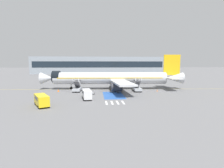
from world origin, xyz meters
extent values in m
plane|color=slate|center=(0.00, 0.00, 0.00)|extent=(600.00, 600.00, 0.00)
cube|color=gold|center=(-0.72, 0.59, 0.00)|extent=(79.79, 5.57, 0.01)
cube|color=#2856A8|center=(-0.72, -10.08, 0.00)|extent=(5.32, 11.06, 0.01)
cube|color=silver|center=(-3.12, -18.93, 0.00)|extent=(0.44, 3.60, 0.01)
cube|color=silver|center=(-1.92, -18.93, 0.00)|extent=(0.44, 3.60, 0.01)
cube|color=silver|center=(-0.72, -18.93, 0.00)|extent=(0.44, 3.60, 0.01)
cube|color=silver|center=(0.48, -18.93, 0.00)|extent=(0.44, 3.60, 0.01)
cylinder|color=silver|center=(-0.72, 0.59, 3.62)|extent=(36.13, 6.20, 3.79)
cone|color=silver|center=(-20.74, 1.94, 3.62)|extent=(4.41, 3.99, 3.72)
cone|color=silver|center=(20.06, -0.80, 3.62)|extent=(5.92, 4.02, 3.64)
cylinder|color=black|center=(-17.90, 1.75, 4.09)|extent=(2.53, 3.98, 3.83)
cube|color=#EAB214|center=(-0.72, 0.59, 3.81)|extent=(33.27, 6.08, 0.24)
cube|color=silver|center=(1.91, -7.56, 3.05)|extent=(5.64, 15.45, 0.44)
cylinder|color=#38383D|center=(0.63, -6.26, 1.60)|extent=(3.25, 2.59, 2.39)
cube|color=silver|center=(2.98, 8.32, 3.05)|extent=(7.57, 15.78, 0.44)
cylinder|color=#38383D|center=(1.54, 7.21, 1.60)|extent=(3.25, 2.59, 2.39)
cube|color=#EAB214|center=(19.20, -0.75, 7.85)|extent=(5.33, 0.72, 6.58)
cube|color=silver|center=(18.39, -4.31, 3.81)|extent=(3.82, 6.29, 0.24)
cube|color=silver|center=(18.88, 2.89, 3.81)|extent=(3.82, 6.29, 0.24)
cylinder|color=#38383D|center=(-13.28, 1.44, 1.83)|extent=(0.20, 0.20, 2.82)
cylinder|color=black|center=(-13.28, 1.44, 0.42)|extent=(0.86, 0.34, 0.84)
cylinder|color=#38383D|center=(0.77, -2.51, 1.80)|extent=(0.24, 0.24, 2.50)
cylinder|color=black|center=(0.77, -2.51, 0.55)|extent=(1.14, 0.67, 1.10)
cylinder|color=#38383D|center=(1.17, 3.47, 1.80)|extent=(0.24, 0.24, 2.50)
cylinder|color=black|center=(1.17, 3.47, 0.55)|extent=(1.14, 0.67, 1.10)
cube|color=#ADB2BA|center=(-10.89, -3.23, 0.70)|extent=(2.52, 4.94, 0.70)
cylinder|color=black|center=(-11.71, -1.49, 0.35)|extent=(0.27, 0.71, 0.70)
cylinder|color=black|center=(-9.85, -1.62, 0.35)|extent=(0.27, 0.71, 0.70)
cylinder|color=black|center=(-11.94, -4.84, 0.35)|extent=(0.27, 0.71, 0.70)
cylinder|color=black|center=(-10.07, -4.97, 0.35)|extent=(0.27, 0.71, 0.70)
cube|color=#4C4C51|center=(-10.89, -3.23, 2.12)|extent=(1.71, 4.24, 2.29)
cube|color=#4C4C51|center=(-10.74, -0.96, 3.20)|extent=(1.72, 1.21, 0.12)
cube|color=silver|center=(-11.66, -3.18, 2.60)|extent=(0.36, 4.52, 2.99)
cube|color=silver|center=(-10.12, -3.28, 2.60)|extent=(0.36, 4.52, 2.99)
cube|color=#ADB2BA|center=(7.05, -4.44, 0.70)|extent=(2.52, 4.94, 0.70)
cylinder|color=black|center=(6.23, -2.70, 0.35)|extent=(0.27, 0.71, 0.70)
cylinder|color=black|center=(8.09, -2.82, 0.35)|extent=(0.27, 0.71, 0.70)
cylinder|color=black|center=(6.00, -6.05, 0.35)|extent=(0.27, 0.71, 0.70)
cylinder|color=black|center=(7.87, -6.18, 0.35)|extent=(0.27, 0.71, 0.70)
cube|color=#4C4C51|center=(7.05, -4.44, 2.17)|extent=(1.71, 4.24, 2.38)
cube|color=#4C4C51|center=(7.20, -2.16, 3.29)|extent=(1.72, 1.21, 0.12)
cube|color=silver|center=(6.28, -4.39, 2.65)|extent=(0.36, 4.53, 3.08)
cube|color=silver|center=(7.82, -4.49, 2.65)|extent=(0.36, 4.53, 3.08)
cube|color=#38383D|center=(6.16, 23.31, 0.78)|extent=(8.06, 3.60, 0.60)
cube|color=silver|center=(2.39, 23.86, 1.28)|extent=(2.05, 2.60, 1.60)
cube|color=black|center=(1.54, 23.98, 1.60)|extent=(0.33, 1.98, 0.70)
cylinder|color=#B7BCC4|center=(6.50, 23.26, 2.22)|extent=(5.63, 3.03, 2.28)
cylinder|color=gold|center=(6.50, 23.26, 2.22)|extent=(0.68, 2.35, 2.32)
cylinder|color=black|center=(2.56, 22.63, 0.48)|extent=(0.99, 0.42, 0.96)
cylinder|color=black|center=(2.91, 24.98, 0.48)|extent=(0.99, 0.42, 0.96)
cylinder|color=black|center=(6.41, 22.07, 0.48)|extent=(0.99, 0.42, 0.96)
cylinder|color=black|center=(6.76, 24.42, 0.48)|extent=(0.99, 0.42, 0.96)
cylinder|color=black|center=(8.55, 21.76, 0.48)|extent=(0.99, 0.42, 0.96)
cylinder|color=black|center=(8.89, 24.11, 0.48)|extent=(0.99, 0.42, 0.96)
cube|color=yellow|center=(-15.97, -20.68, 1.28)|extent=(4.18, 5.61, 1.92)
cube|color=black|center=(-15.97, -20.68, 1.70)|extent=(3.11, 3.50, 0.69)
cylinder|color=black|center=(-14.42, -21.72, 0.32)|extent=(0.47, 0.66, 0.64)
cylinder|color=black|center=(-16.02, -22.55, 0.32)|extent=(0.47, 0.66, 0.64)
cylinder|color=black|center=(-15.92, -18.81, 0.32)|extent=(0.47, 0.66, 0.64)
cylinder|color=black|center=(-17.53, -19.64, 0.32)|extent=(0.47, 0.66, 0.64)
cube|color=silver|center=(-7.47, -14.68, 1.27)|extent=(2.61, 5.28, 1.90)
cube|color=black|center=(-7.47, -14.68, 1.69)|extent=(2.27, 3.04, 0.68)
cylinder|color=black|center=(-6.39, -16.09, 0.32)|extent=(0.30, 0.66, 0.64)
cylinder|color=black|center=(-8.04, -16.36, 0.32)|extent=(0.30, 0.66, 0.64)
cylinder|color=black|center=(-6.90, -12.99, 0.32)|extent=(0.30, 0.66, 0.64)
cylinder|color=black|center=(-8.55, -13.27, 0.32)|extent=(0.30, 0.66, 0.64)
cube|color=gray|center=(-6.86, -7.72, 0.26)|extent=(2.73, 2.99, 0.12)
cylinder|color=black|center=(-5.74, -8.20, 0.20)|extent=(0.31, 0.38, 0.40)
cylinder|color=black|center=(-6.77, -8.94, 0.20)|extent=(0.31, 0.38, 0.40)
cylinder|color=black|center=(-6.95, -6.51, 0.20)|extent=(0.31, 0.38, 0.40)
cylinder|color=black|center=(-7.98, -7.25, 0.20)|extent=(0.31, 0.38, 0.40)
cylinder|color=gray|center=(-5.60, -8.30, 0.59)|extent=(0.05, 0.05, 0.55)
cylinder|color=gray|center=(-6.73, -9.10, 0.59)|extent=(0.05, 0.05, 0.55)
cylinder|color=gray|center=(-6.99, -6.35, 0.59)|extent=(0.05, 0.05, 0.55)
cylinder|color=gray|center=(-8.12, -7.15, 0.59)|extent=(0.05, 0.05, 0.55)
cylinder|color=#2D2D33|center=(0.88, -6.27, 0.44)|extent=(0.14, 0.14, 0.88)
cylinder|color=#2D2D33|center=(1.05, -6.25, 0.44)|extent=(0.14, 0.14, 0.88)
cube|color=yellow|center=(0.96, -6.26, 1.23)|extent=(0.44, 0.26, 0.70)
cube|color=silver|center=(0.96, -6.26, 1.23)|extent=(0.45, 0.27, 0.06)
sphere|color=beige|center=(0.96, -6.26, 1.70)|extent=(0.24, 0.24, 0.24)
cylinder|color=#191E38|center=(0.37, -5.39, 0.42)|extent=(0.14, 0.14, 0.85)
cylinder|color=#191E38|center=(0.50, -5.50, 0.42)|extent=(0.14, 0.14, 0.85)
cube|color=orange|center=(0.43, -5.45, 1.18)|extent=(0.46, 0.44, 0.67)
cube|color=silver|center=(0.43, -5.45, 1.18)|extent=(0.48, 0.45, 0.06)
sphere|color=#9E704C|center=(0.43, -5.45, 1.64)|extent=(0.23, 0.23, 0.23)
cylinder|color=black|center=(2.31, -4.85, 0.41)|extent=(0.14, 0.14, 0.83)
cylinder|color=black|center=(2.34, -4.68, 0.41)|extent=(0.14, 0.14, 0.83)
cube|color=orange|center=(2.33, -4.76, 1.15)|extent=(0.29, 0.45, 0.65)
cube|color=silver|center=(2.33, -4.76, 1.15)|extent=(0.30, 0.46, 0.06)
sphere|color=brown|center=(2.33, -4.76, 1.59)|extent=(0.22, 0.22, 0.22)
cone|color=orange|center=(13.08, -5.00, 0.25)|extent=(0.44, 0.44, 0.49)
cylinder|color=white|center=(13.08, -5.00, 0.27)|extent=(0.24, 0.24, 0.06)
cone|color=orange|center=(-16.52, -2.70, 0.34)|extent=(0.62, 0.62, 0.69)
cylinder|color=white|center=(-16.52, -2.70, 0.38)|extent=(0.34, 0.34, 0.08)
cube|color=#89939E|center=(-2.40, 89.64, 6.78)|extent=(107.37, 12.00, 13.55)
cube|color=#19232D|center=(-2.40, 83.59, 7.45)|extent=(103.08, 0.10, 4.74)
camera|label=1|loc=(-5.33, -55.40, 8.41)|focal=28.00mm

